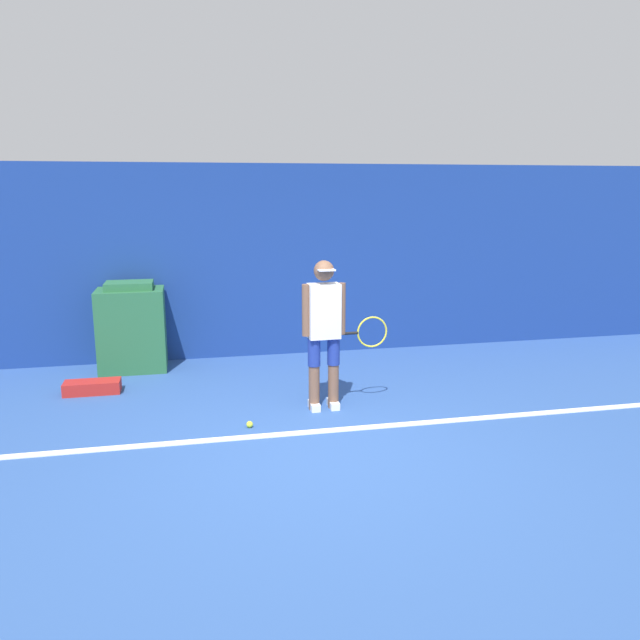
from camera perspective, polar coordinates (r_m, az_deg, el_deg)
name	(u,v)px	position (r m, az deg, el deg)	size (l,w,h in m)	color
ground_plane	(318,453)	(5.90, -0.14, -12.10)	(24.00, 24.00, 0.00)	#2D5193
back_wall	(266,261)	(9.01, -4.93, 5.35)	(24.00, 0.10, 2.74)	navy
court_baseline	(308,432)	(6.35, -1.10, -10.23)	(21.60, 0.10, 0.01)	white
tennis_player	(325,328)	(6.76, 0.48, -0.72)	(0.97, 0.29, 1.65)	brown
tennis_ball	(250,424)	(6.51, -6.45, -9.46)	(0.07, 0.07, 0.07)	#D1E533
covered_chair	(132,328)	(8.70, -16.82, -0.69)	(0.87, 0.62, 1.20)	#28663D
equipment_bag	(92,387)	(7.97, -20.10, -5.78)	(0.65, 0.27, 0.15)	#B2231E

